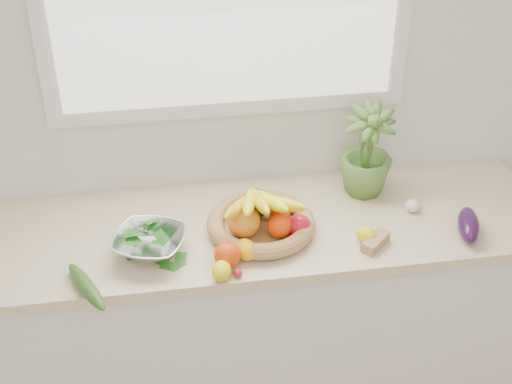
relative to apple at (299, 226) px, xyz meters
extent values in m
cube|color=white|center=(-0.19, 0.40, 0.41)|extent=(4.50, 0.02, 2.70)
cube|color=silver|center=(-0.19, 0.10, -0.51)|extent=(2.20, 0.58, 0.86)
cube|color=beige|center=(-0.19, 0.10, -0.06)|extent=(2.24, 0.62, 0.04)
sphere|color=#E03B07|center=(-0.27, -0.12, 0.00)|extent=(0.12, 0.12, 0.09)
ellipsoid|color=#FFB30D|center=(-0.20, -0.09, -0.01)|extent=(0.09, 0.10, 0.07)
ellipsoid|color=yellow|center=(-0.29, -0.18, -0.01)|extent=(0.08, 0.09, 0.06)
ellipsoid|color=yellow|center=(0.22, -0.07, -0.01)|extent=(0.09, 0.10, 0.06)
sphere|color=red|center=(0.00, 0.00, 0.00)|extent=(0.10, 0.10, 0.09)
cube|color=tan|center=(0.25, -0.10, -0.03)|extent=(0.12, 0.12, 0.04)
ellipsoid|color=beige|center=(-0.06, 0.10, -0.02)|extent=(0.06, 0.06, 0.04)
ellipsoid|color=beige|center=(0.45, 0.09, -0.02)|extent=(0.07, 0.07, 0.05)
ellipsoid|color=white|center=(0.01, 0.03, -0.02)|extent=(0.06, 0.06, 0.04)
ellipsoid|color=#2C0E35|center=(0.59, -0.08, -0.01)|extent=(0.13, 0.21, 0.08)
ellipsoid|color=#235719|center=(-0.72, -0.18, -0.02)|extent=(0.16, 0.26, 0.05)
sphere|color=#B61635|center=(-0.24, -0.18, -0.03)|extent=(0.04, 0.04, 0.03)
imported|color=#507D2D|center=(0.30, 0.24, 0.14)|extent=(0.22, 0.22, 0.35)
cylinder|color=#AB784C|center=(-0.12, 0.05, -0.04)|extent=(0.35, 0.35, 0.01)
torus|color=tan|center=(-0.12, 0.05, -0.01)|extent=(0.42, 0.42, 0.06)
sphere|color=orange|center=(-0.19, 0.02, 0.03)|extent=(0.13, 0.13, 0.12)
sphere|color=#FF4208|center=(-0.07, 0.00, 0.01)|extent=(0.10, 0.10, 0.09)
sphere|color=orange|center=(-0.05, 0.10, 0.01)|extent=(0.09, 0.09, 0.08)
ellipsoid|color=black|center=(-0.13, 0.12, 0.03)|extent=(0.10, 0.10, 0.12)
ellipsoid|color=gold|center=(-0.20, 0.04, 0.08)|extent=(0.17, 0.24, 0.11)
ellipsoid|color=yellow|center=(-0.17, 0.05, 0.09)|extent=(0.10, 0.26, 0.11)
ellipsoid|color=yellow|center=(-0.13, 0.04, 0.09)|extent=(0.07, 0.26, 0.11)
ellipsoid|color=#FFF915|center=(-0.10, 0.05, 0.09)|extent=(0.14, 0.25, 0.11)
ellipsoid|color=yellow|center=(-0.07, 0.04, 0.08)|extent=(0.21, 0.22, 0.11)
cylinder|color=silver|center=(-0.52, -0.02, -0.03)|extent=(0.12, 0.12, 0.02)
imported|color=silver|center=(-0.52, -0.02, 0.01)|extent=(0.31, 0.31, 0.06)
ellipsoid|color=#1A6B1E|center=(-0.52, -0.02, 0.04)|extent=(0.23, 0.23, 0.07)
camera|label=1|loc=(-0.46, -1.94, 1.47)|focal=50.00mm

